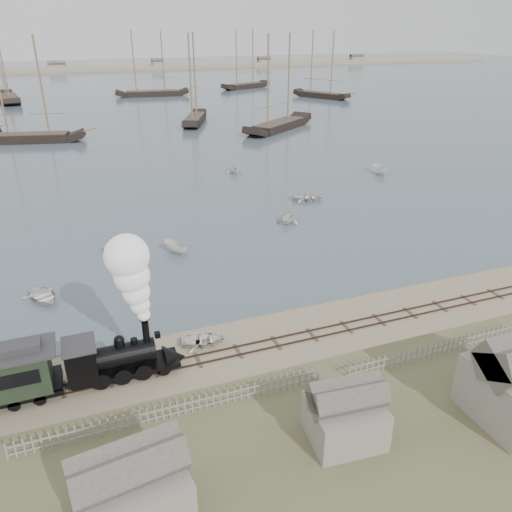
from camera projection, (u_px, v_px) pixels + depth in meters
name	position (u px, v px, depth m)	size (l,w,h in m)	color
ground	(242.00, 334.00, 38.33)	(600.00, 600.00, 0.00)	tan
harbor_water	(90.00, 88.00, 182.43)	(600.00, 336.00, 0.06)	#465564
rail_track	(251.00, 348.00, 36.62)	(120.00, 1.80, 0.16)	#3C2B21
picket_fence_west	(179.00, 416.00, 30.32)	(19.00, 0.10, 1.20)	slate
picket_fence_east	(440.00, 355.00, 35.96)	(15.00, 0.10, 1.20)	slate
shed_mid	(343.00, 437.00, 28.79)	(4.00, 3.50, 3.60)	slate
far_spit	(79.00, 71.00, 250.26)	(500.00, 20.00, 1.80)	tan
locomotive	(132.00, 318.00, 32.13)	(7.79, 2.91, 9.71)	black
beached_dinghy	(204.00, 340.00, 37.03)	(3.38, 2.42, 0.70)	silver
rowboat_0	(43.00, 296.00, 42.76)	(3.85, 2.75, 0.80)	silver
rowboat_1	(115.00, 243.00, 52.11)	(3.18, 2.74, 1.67)	silver
rowboat_2	(176.00, 248.00, 51.43)	(3.14, 1.18, 1.21)	silver
rowboat_3	(308.00, 197.00, 66.91)	(4.16, 2.97, 0.86)	silver
rowboat_4	(288.00, 217.00, 59.16)	(3.13, 2.70, 1.65)	silver
rowboat_5	(379.00, 170.00, 78.38)	(3.70, 1.39, 1.43)	silver
rowboat_7	(233.00, 168.00, 78.99)	(3.08, 2.66, 1.62)	silver
schooner_2	(23.00, 90.00, 95.70)	(20.25, 4.67, 20.00)	black
schooner_3	(193.00, 79.00, 114.39)	(17.71, 4.09, 20.00)	black
schooner_4	(280.00, 83.00, 107.59)	(23.24, 5.36, 20.00)	black
schooner_5	(323.00, 64.00, 154.70)	(19.34, 4.46, 20.00)	black
schooner_7	(2.00, 66.00, 147.47)	(24.32, 5.61, 20.00)	black
schooner_8	(150.00, 63.00, 158.53)	(23.47, 5.42, 20.00)	black
schooner_9	(246.00, 59.00, 178.01)	(20.61, 4.76, 20.00)	black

